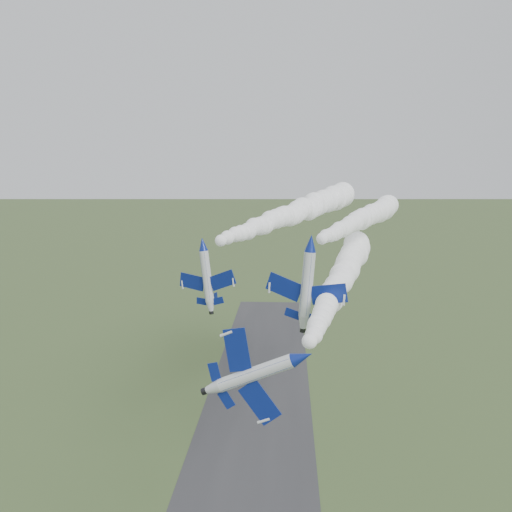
{
  "coord_description": "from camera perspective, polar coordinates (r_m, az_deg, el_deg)",
  "views": [
    {
      "loc": [
        6.45,
        -61.88,
        52.68
      ],
      "look_at": [
        2.1,
        16.13,
        40.69
      ],
      "focal_mm": 40.0,
      "sensor_mm": 36.0,
      "label": 1
    }
  ],
  "objects": [
    {
      "name": "jet_lead",
      "position": [
        60.96,
        4.67,
        -10.06
      ],
      "size": [
        5.54,
        13.32,
        10.11
      ],
      "rotation": [
        0.0,
        1.16,
        -0.17
      ],
      "color": "silver"
    },
    {
      "name": "smoke_trail_jet_pair_right",
      "position": [
        113.35,
        10.64,
        3.68
      ],
      "size": [
        23.31,
        57.23,
        4.89
      ],
      "primitive_type": null,
      "rotation": [
        0.0,
        0.0,
        -0.32
      ],
      "color": "white"
    },
    {
      "name": "jet_pair_left",
      "position": [
        82.17,
        -5.38,
        1.19
      ],
      "size": [
        9.27,
        10.68,
        2.89
      ],
      "rotation": [
        0.0,
        -0.13,
        -0.42
      ],
      "color": "silver"
    },
    {
      "name": "smoke_trail_jet_pair_left",
      "position": [
        113.77,
        4.12,
        4.43
      ],
      "size": [
        32.89,
        63.88,
        5.85
      ],
      "primitive_type": null,
      "rotation": [
        0.0,
        0.0,
        -0.42
      ],
      "color": "white"
    },
    {
      "name": "jet_pair_right",
      "position": [
        81.35,
        5.48,
        1.3
      ],
      "size": [
        12.19,
        14.14,
        3.62
      ],
      "rotation": [
        0.0,
        0.08,
        -0.32
      ],
      "color": "silver"
    },
    {
      "name": "runway",
      "position": [
        106.1,
        -0.77,
        -21.03
      ],
      "size": [
        24.0,
        260.0,
        0.04
      ],
      "primitive_type": "cube",
      "color": "#2D2D30",
      "rests_on": "ground"
    },
    {
      "name": "smoke_trail_jet_lead",
      "position": [
        96.98,
        8.55,
        -2.22
      ],
      "size": [
        17.39,
        69.53,
        5.7
      ],
      "primitive_type": null,
      "rotation": [
        0.0,
        0.0,
        -0.17
      ],
      "color": "white"
    }
  ]
}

